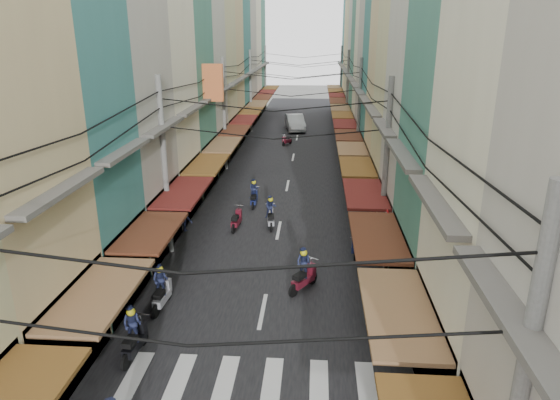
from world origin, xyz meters
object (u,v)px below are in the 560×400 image
at_px(white_car, 295,130).
at_px(traffic_sign, 386,229).
at_px(market_umbrella, 445,304).
at_px(bicycle, 454,334).

bearing_deg(white_car, traffic_sign, -90.42).
distance_m(market_umbrella, traffic_sign, 5.47).
distance_m(bicycle, market_umbrella, 2.70).
distance_m(white_car, traffic_sign, 33.58).
bearing_deg(bicycle, white_car, -7.00).
distance_m(white_car, bicycle, 37.63).
relative_size(bicycle, market_umbrella, 0.69).
height_order(white_car, market_umbrella, market_umbrella).
bearing_deg(market_umbrella, bicycle, 59.12).
distance_m(bicycle, traffic_sign, 4.91).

